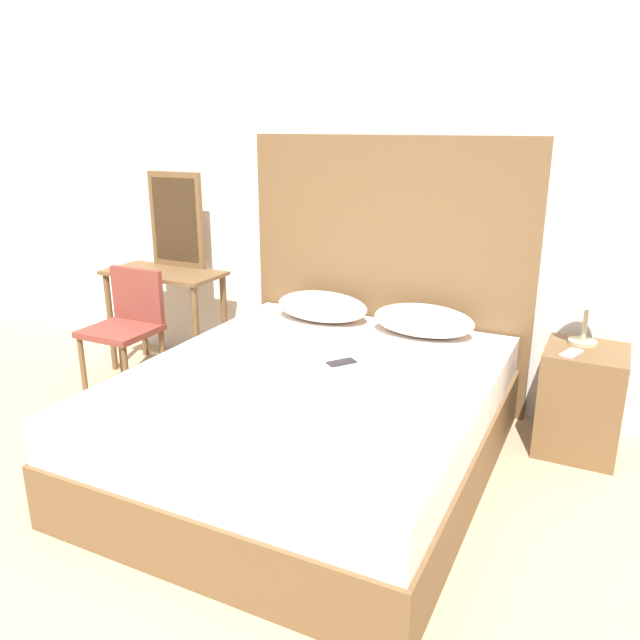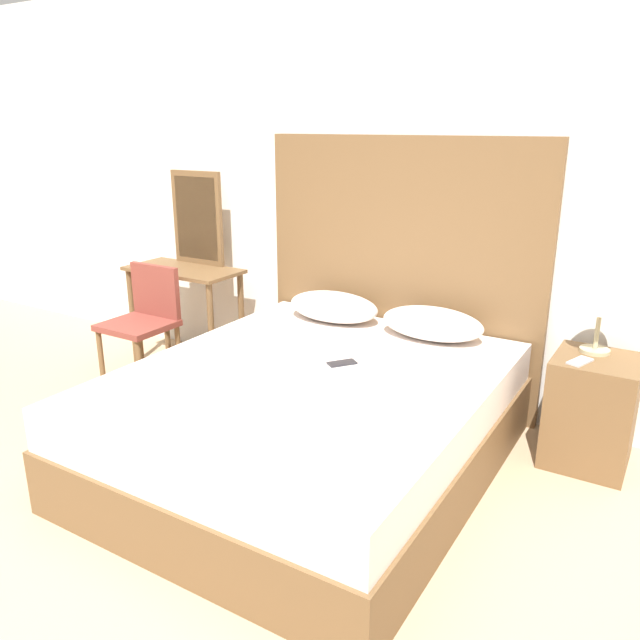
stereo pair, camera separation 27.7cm
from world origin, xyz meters
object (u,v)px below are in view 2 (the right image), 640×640
object	(u,v)px
bed	(310,420)
vanity_desk	(185,290)
phone_on_bed	(342,363)
nightstand	(591,411)
phone_on_nightstand	(580,361)
chair	(145,317)
table_lamp	(602,300)

from	to	relation	value
bed	vanity_desk	world-z (taller)	vanity_desk
phone_on_bed	vanity_desk	distance (m)	1.72
nightstand	phone_on_nightstand	xyz separation A→B (m)	(-0.07, -0.11, 0.30)
nightstand	bed	bearing A→B (deg)	-146.93
chair	phone_on_bed	bearing A→B (deg)	-5.14
bed	nightstand	bearing A→B (deg)	33.07
bed	vanity_desk	bearing A→B (deg)	154.22
nightstand	chair	size ratio (longest dim) A/B	0.71
phone_on_bed	nightstand	distance (m)	1.34
bed	table_lamp	size ratio (longest dim) A/B	5.53
nightstand	vanity_desk	xyz separation A→B (m)	(-2.79, -0.06, 0.29)
table_lamp	vanity_desk	distance (m)	2.77
phone_on_nightstand	vanity_desk	world-z (taller)	vanity_desk
vanity_desk	chair	xyz separation A→B (m)	(0.02, -0.42, -0.09)
bed	chair	world-z (taller)	chair
table_lamp	phone_on_nightstand	bearing A→B (deg)	-101.14
vanity_desk	phone_on_nightstand	bearing A→B (deg)	-0.92
vanity_desk	chair	world-z (taller)	chair
phone_on_nightstand	chair	world-z (taller)	chair
table_lamp	bed	bearing A→B (deg)	-143.48
nightstand	phone_on_nightstand	distance (m)	0.33
bed	nightstand	distance (m)	1.48
phone_on_bed	nightstand	world-z (taller)	nightstand
table_lamp	chair	bearing A→B (deg)	-168.26
bed	nightstand	size ratio (longest dim) A/B	3.52
chair	nightstand	bearing A→B (deg)	9.87
bed	nightstand	xyz separation A→B (m)	(1.24, 0.81, 0.03)
table_lamp	phone_on_nightstand	xyz separation A→B (m)	(-0.04, -0.20, -0.28)
phone_on_bed	vanity_desk	bearing A→B (deg)	161.01
nightstand	table_lamp	bearing A→B (deg)	110.71
nightstand	chair	world-z (taller)	chair
bed	phone_on_nightstand	xyz separation A→B (m)	(1.17, 0.70, 0.33)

